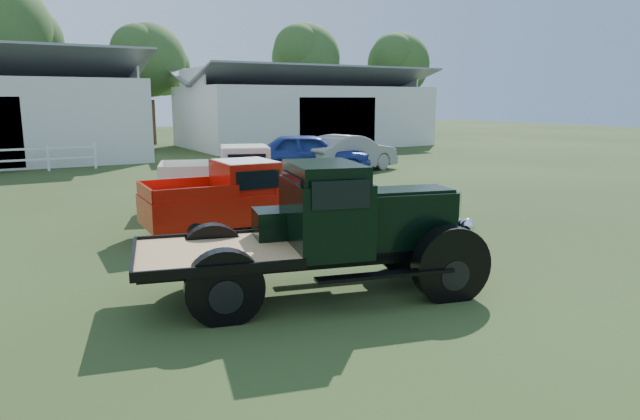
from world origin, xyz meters
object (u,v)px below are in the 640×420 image
vintage_flatbed (318,230)px  misc_car_blue (310,153)px  misc_car_grey (349,153)px  red_pickup (242,196)px  white_pickup (242,178)px

vintage_flatbed → misc_car_blue: vintage_flatbed is taller
vintage_flatbed → misc_car_blue: size_ratio=1.05×
vintage_flatbed → misc_car_blue: (7.43, 13.54, -0.20)m
misc_car_grey → red_pickup: bearing=120.7°
misc_car_grey → vintage_flatbed: bearing=130.9°
vintage_flatbed → misc_car_grey: (9.41, 13.50, -0.27)m
vintage_flatbed → white_pickup: bearing=90.6°
vintage_flatbed → red_pickup: vintage_flatbed is taller
red_pickup → misc_car_blue: bearing=54.6°
vintage_flatbed → white_pickup: size_ratio=1.12×
white_pickup → red_pickup: bearing=-93.6°
red_pickup → misc_car_blue: misc_car_blue is taller
vintage_flatbed → misc_car_blue: 15.45m
vintage_flatbed → misc_car_grey: 16.45m
vintage_flatbed → red_pickup: size_ratio=1.14×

